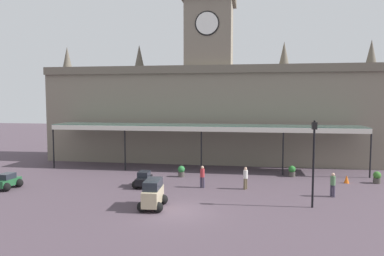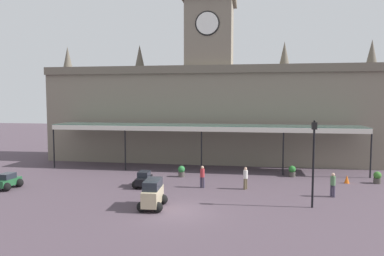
{
  "view_description": "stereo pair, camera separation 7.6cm",
  "coord_description": "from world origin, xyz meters",
  "views": [
    {
      "loc": [
        4.18,
        -20.8,
        6.75
      ],
      "look_at": [
        0.0,
        6.06,
        4.54
      ],
      "focal_mm": 33.78,
      "sensor_mm": 36.0,
      "label": 1
    },
    {
      "loc": [
        4.25,
        -20.79,
        6.75
      ],
      "look_at": [
        0.0,
        6.06,
        4.54
      ],
      "focal_mm": 33.78,
      "sensor_mm": 36.0,
      "label": 2
    }
  ],
  "objects": [
    {
      "name": "car_black_sedan",
      "position": [
        -3.66,
        5.55,
        0.5
      ],
      "size": [
        1.56,
        2.07,
        1.19
      ],
      "color": "black",
      "rests_on": "ground"
    },
    {
      "name": "pedestrian_near_entrance",
      "position": [
        10.01,
        4.83,
        0.91
      ],
      "size": [
        0.34,
        0.35,
        1.67
      ],
      "color": "#3F384C",
      "rests_on": "ground"
    },
    {
      "name": "car_beige_van",
      "position": [
        -1.57,
        0.43,
        0.81
      ],
      "size": [
        1.68,
        2.45,
        1.77
      ],
      "color": "tan",
      "rests_on": "ground"
    },
    {
      "name": "pedestrian_crossing_forecourt",
      "position": [
        4.05,
        6.01,
        0.91
      ],
      "size": [
        0.34,
        0.36,
        1.67
      ],
      "color": "brown",
      "rests_on": "ground"
    },
    {
      "name": "entrance_canopy",
      "position": [
        0.0,
        12.87,
        4.14
      ],
      "size": [
        29.23,
        3.26,
        4.29
      ],
      "color": "#38564C",
      "rests_on": "ground"
    },
    {
      "name": "traffic_cone",
      "position": [
        12.05,
        9.23,
        0.32
      ],
      "size": [
        0.4,
        0.4,
        0.64
      ],
      "primitive_type": "cone",
      "color": "orange",
      "rests_on": "ground"
    },
    {
      "name": "planter_forecourt_centre",
      "position": [
        -1.47,
        9.52,
        0.49
      ],
      "size": [
        0.6,
        0.6,
        0.96
      ],
      "color": "#47423D",
      "rests_on": "ground"
    },
    {
      "name": "planter_near_kerb",
      "position": [
        14.43,
        9.54,
        0.49
      ],
      "size": [
        0.6,
        0.6,
        0.96
      ],
      "color": "#47423D",
      "rests_on": "ground"
    },
    {
      "name": "station_building",
      "position": [
        0.0,
        18.28,
        5.82
      ],
      "size": [
        34.74,
        6.37,
        17.87
      ],
      "color": "slate",
      "rests_on": "ground"
    },
    {
      "name": "ground_plane",
      "position": [
        0.0,
        0.0,
        0.0
      ],
      "size": [
        140.0,
        140.0,
        0.0
      ],
      "primitive_type": "plane",
      "color": "#4D3F49"
    },
    {
      "name": "planter_by_canopy",
      "position": [
        8.01,
        11.04,
        0.49
      ],
      "size": [
        0.6,
        0.6,
        0.96
      ],
      "color": "#47423D",
      "rests_on": "ground"
    },
    {
      "name": "pedestrian_beside_cars",
      "position": [
        0.81,
        5.99,
        0.91
      ],
      "size": [
        0.37,
        0.34,
        1.67
      ],
      "color": "#3F384C",
      "rests_on": "ground"
    },
    {
      "name": "car_green_sedan",
      "position": [
        -13.58,
        3.36,
        0.5
      ],
      "size": [
        1.61,
        2.1,
        1.19
      ],
      "color": "#1E512D",
      "rests_on": "ground"
    },
    {
      "name": "victorian_lamppost",
      "position": [
        8.2,
        2.06,
        3.35
      ],
      "size": [
        0.3,
        0.3,
        5.45
      ],
      "color": "black",
      "rests_on": "ground"
    }
  ]
}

